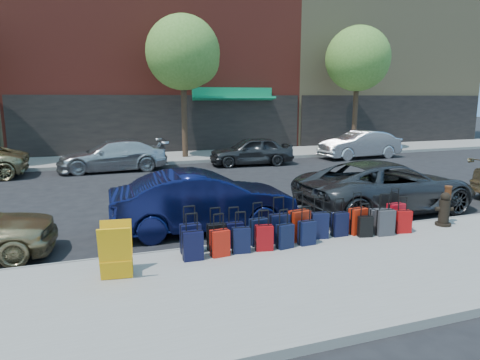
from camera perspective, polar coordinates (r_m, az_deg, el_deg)
name	(u,v)px	position (r m, az deg, el deg)	size (l,w,h in m)	color
ground	(232,199)	(13.95, -1.04, -2.53)	(120.00, 120.00, 0.00)	black
sidewalk_near	(343,272)	(8.30, 13.52, -11.83)	(60.00, 4.00, 0.15)	gray
sidewalk_far	(174,157)	(23.49, -8.75, 3.03)	(60.00, 4.00, 0.15)	gray
curb_near	(294,239)	(9.94, 7.18, -7.76)	(60.00, 0.08, 0.15)	gray
curb_far	(182,162)	(21.53, -7.74, 2.35)	(60.00, 0.08, 0.15)	gray
building_right	(351,25)	(37.37, 14.60, 19.41)	(15.00, 12.12, 18.00)	#928159
tree_center	(186,55)	(23.02, -7.27, 16.23)	(3.80, 3.80, 7.27)	black
tree_right	(360,61)	(27.26, 15.68, 15.08)	(3.80, 3.80, 7.27)	black
suitcase_front_0	(191,239)	(8.74, -6.60, -7.76)	(0.41, 0.23, 0.97)	black
suitcase_front_1	(216,237)	(8.90, -3.19, -7.54)	(0.37, 0.20, 0.89)	black
suitcase_front_2	(234,235)	(9.02, -0.75, -7.31)	(0.37, 0.22, 0.86)	black
suitcase_front_3	(259,231)	(9.19, 2.51, -6.87)	(0.40, 0.25, 0.92)	black
suitcase_front_4	(279,228)	(9.36, 5.27, -6.41)	(0.42, 0.24, 1.00)	black
suitcase_front_5	(299,225)	(9.51, 7.89, -6.02)	(0.49, 0.33, 1.08)	maroon
suitcase_front_6	(319,225)	(9.74, 10.52, -5.97)	(0.42, 0.28, 0.94)	black
suitcase_front_7	(340,224)	(10.00, 13.15, -5.75)	(0.37, 0.21, 0.87)	black
suitcase_front_8	(358,221)	(10.24, 15.45, -5.29)	(0.43, 0.28, 0.97)	#A21B0A
suitcase_front_9	(377,220)	(10.57, 17.82, -5.11)	(0.38, 0.25, 0.86)	#3F3F44
suitcase_front_10	(396,216)	(10.94, 20.03, -4.51)	(0.42, 0.25, 0.98)	#AA0B17
suitcase_back_0	(193,245)	(8.39, -6.32, -8.67)	(0.39, 0.24, 0.92)	black
suitcase_back_1	(220,243)	(8.55, -2.70, -8.39)	(0.38, 0.24, 0.86)	#B3180B
suitcase_back_2	(241,240)	(8.72, 0.14, -8.00)	(0.38, 0.25, 0.85)	black
suitcase_back_3	(264,238)	(8.87, 3.23, -7.70)	(0.38, 0.26, 0.84)	maroon
suitcase_back_4	(285,236)	(9.03, 6.00, -7.45)	(0.37, 0.26, 0.82)	black
suitcase_back_5	(307,233)	(9.29, 8.90, -6.96)	(0.36, 0.23, 0.84)	black
suitcase_back_8	(365,226)	(10.10, 16.33, -5.95)	(0.35, 0.24, 0.76)	black
suitcase_back_9	(385,222)	(10.33, 18.74, -5.37)	(0.42, 0.27, 0.96)	#323237
suitcase_back_10	(403,221)	(10.67, 20.89, -5.18)	(0.39, 0.27, 0.85)	#A40A0B
fire_hydrant	(444,210)	(11.63, 25.57, -3.65)	(0.43, 0.37, 0.83)	black
bollard	(447,204)	(11.81, 25.87, -2.92)	(0.18, 0.18, 0.95)	#38190C
display_rack	(116,251)	(7.80, -16.22, -9.11)	(0.61, 0.66, 0.97)	orange
car_near_1	(204,201)	(10.54, -4.80, -2.84)	(1.57, 4.51, 1.49)	#0D123B
car_near_2	(386,186)	(13.00, 18.94, -0.81)	(2.44, 5.29, 1.47)	#38383A
car_far_1	(113,155)	(20.05, -16.57, 3.15)	(1.95, 4.79, 1.39)	#B9BBC0
car_far_2	(251,151)	(20.90, 1.49, 3.89)	(1.63, 4.06, 1.38)	#2E2E30
car_far_3	(360,144)	(24.22, 15.67, 4.58)	(1.57, 4.51, 1.49)	#B8BBC0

